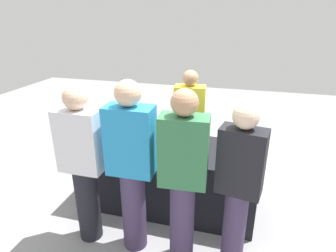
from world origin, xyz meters
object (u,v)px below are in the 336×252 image
object	(u,v)px
server_pouring	(189,123)
guest_1	(132,165)
wine_bottle_1	(190,132)
ice_bucket	(124,129)
wine_bottle_0	(169,131)
wine_glass_3	(154,140)
wine_glass_4	(188,148)
wine_bottle_3	(243,139)
guest_3	(239,184)
guest_2	(183,175)
wine_glass_1	(128,138)
guest_0	(83,163)
wine_glass_0	(108,135)
wine_glass_2	(136,144)
menu_board	(237,150)
wine_bottle_2	(234,138)

from	to	relation	value
server_pouring	guest_1	size ratio (longest dim) A/B	0.90
server_pouring	guest_1	world-z (taller)	guest_1
wine_bottle_1	ice_bucket	xyz separation A→B (m)	(-0.81, -0.07, -0.02)
wine_bottle_0	ice_bucket	world-z (taller)	wine_bottle_0
wine_bottle_1	wine_glass_3	size ratio (longest dim) A/B	2.27
wine_glass_4	ice_bucket	xyz separation A→B (m)	(-0.86, 0.27, 0.01)
wine_bottle_0	wine_bottle_3	size ratio (longest dim) A/B	1.07
ice_bucket	guest_3	size ratio (longest dim) A/B	0.13
server_pouring	guest_2	size ratio (longest dim) A/B	0.92
wine_glass_1	ice_bucket	size ratio (longest dim) A/B	0.68
wine_bottle_0	guest_0	size ratio (longest dim) A/B	0.21
wine_bottle_0	guest_0	xyz separation A→B (m)	(-0.61, -0.91, -0.03)
wine_glass_0	guest_3	world-z (taller)	guest_3
wine_bottle_1	wine_glass_4	bearing A→B (deg)	-81.81
wine_bottle_3	wine_glass_4	bearing A→B (deg)	-149.86
wine_glass_2	guest_3	size ratio (longest dim) A/B	0.09
server_pouring	menu_board	bearing A→B (deg)	-166.36
wine_glass_0	wine_bottle_2	bearing A→B (deg)	10.65
wine_bottle_2	wine_bottle_3	size ratio (longest dim) A/B	0.96
wine_bottle_0	wine_glass_4	xyz separation A→B (m)	(0.29, -0.31, -0.04)
wine_bottle_3	wine_glass_2	xyz separation A→B (m)	(-1.14, -0.39, -0.02)
wine_glass_4	guest_2	world-z (taller)	guest_2
wine_glass_2	wine_glass_4	distance (m)	0.57
wine_glass_0	ice_bucket	size ratio (longest dim) A/B	0.70
wine_bottle_2	guest_0	bearing A→B (deg)	-145.86
wine_bottle_2	wine_glass_1	size ratio (longest dim) A/B	2.21
wine_bottle_3	guest_0	xyz separation A→B (m)	(-1.47, -0.93, -0.02)
wine_bottle_1	guest_1	distance (m)	1.00
wine_bottle_0	wine_bottle_1	bearing A→B (deg)	8.43
wine_glass_1	wine_glass_3	xyz separation A→B (m)	(0.31, 0.01, 0.01)
wine_glass_4	server_pouring	world-z (taller)	server_pouring
wine_bottle_0	guest_3	distance (m)	1.21
guest_0	guest_1	bearing A→B (deg)	1.19
wine_bottle_1	menu_board	world-z (taller)	wine_bottle_1
wine_bottle_0	wine_glass_4	distance (m)	0.43
wine_bottle_1	guest_0	size ratio (longest dim) A/B	0.20
wine_bottle_1	wine_bottle_3	xyz separation A→B (m)	(0.62, -0.02, -0.01)
wine_glass_4	guest_0	world-z (taller)	guest_0
wine_glass_2	ice_bucket	bearing A→B (deg)	130.28
ice_bucket	menu_board	bearing A→B (deg)	30.61
wine_glass_3	wine_bottle_0	bearing A→B (deg)	66.57
server_pouring	menu_board	world-z (taller)	server_pouring
guest_1	guest_2	bearing A→B (deg)	-4.63
wine_bottle_1	wine_glass_4	xyz separation A→B (m)	(0.05, -0.35, -0.04)
wine_bottle_0	guest_0	bearing A→B (deg)	-123.78
wine_bottle_1	wine_glass_1	distance (m)	0.73
wine_glass_4	ice_bucket	distance (m)	0.90
wine_bottle_1	wine_glass_3	xyz separation A→B (m)	(-0.35, -0.29, -0.02)
wine_bottle_3	server_pouring	world-z (taller)	server_pouring
wine_bottle_1	server_pouring	world-z (taller)	server_pouring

